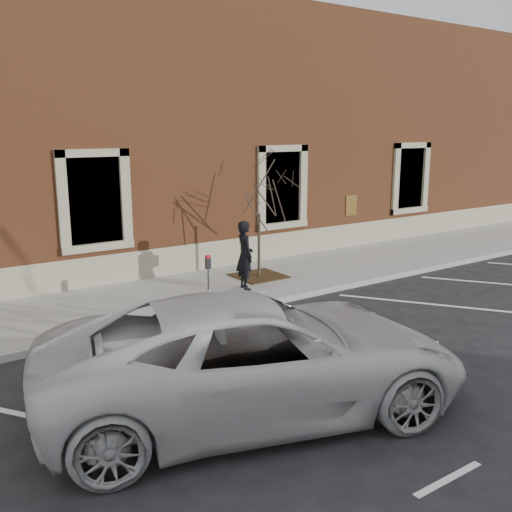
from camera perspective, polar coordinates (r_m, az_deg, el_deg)
ground at (r=13.97m, az=1.41°, el=-4.85°), size 120.00×120.00×0.00m
sidewalk_near at (r=15.34m, az=-2.45°, el=-2.97°), size 40.00×3.50×0.15m
curb_near at (r=13.91m, az=1.53°, el=-4.61°), size 40.00×0.12×0.15m
parking_stripes at (r=12.35m, az=7.48°, el=-7.31°), size 28.00×4.40×0.01m
building_civic at (r=20.10m, az=-11.93°, el=11.79°), size 40.00×8.62×8.00m
man at (r=14.52m, az=-1.11°, el=0.07°), size 0.57×0.73×1.78m
parking_meter at (r=12.92m, az=-4.80°, el=-1.61°), size 0.11×0.09×1.26m
tree_grate at (r=15.95m, az=0.29°, el=-2.00°), size 1.30×1.30×0.03m
sapling at (r=15.54m, az=0.30°, el=6.02°), size 1.94×1.94×3.23m
white_truck at (r=8.63m, az=-0.06°, el=-9.90°), size 6.96×4.67×1.77m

